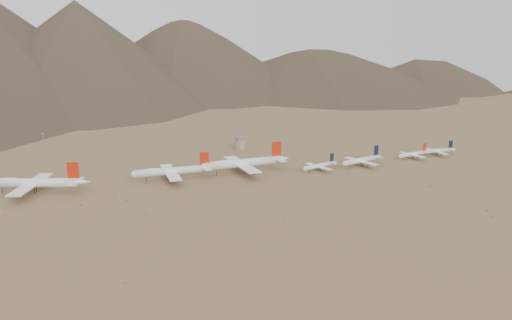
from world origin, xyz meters
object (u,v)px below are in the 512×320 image
object	(u,v)px
widebody_centre	(172,171)
control_tower	(239,143)
widebody_west	(33,183)
narrowbody_b	(362,160)
narrowbody_a	(320,166)
widebody_east	(243,163)

from	to	relation	value
widebody_centre	control_tower	xyz separation A→B (m)	(81.80, 86.71, -1.37)
widebody_west	narrowbody_b	xyz separation A→B (m)	(252.82, -10.92, -2.50)
narrowbody_a	widebody_centre	bearing A→B (deg)	155.88
narrowbody_a	control_tower	xyz separation A→B (m)	(-35.09, 100.47, 1.32)
narrowbody_a	control_tower	world-z (taller)	narrowbody_a
widebody_west	widebody_centre	bearing A→B (deg)	19.72
widebody_centre	narrowbody_a	world-z (taller)	widebody_centre
narrowbody_b	widebody_centre	bearing A→B (deg)	160.07
narrowbody_b	narrowbody_a	bearing A→B (deg)	166.47
widebody_east	control_tower	bearing A→B (deg)	71.06
widebody_centre	narrowbody_b	size ratio (longest dim) A/B	1.44
widebody_east	narrowbody_a	distance (m)	62.00
widebody_west	narrowbody_b	size ratio (longest dim) A/B	1.55
narrowbody_a	narrowbody_b	xyz separation A→B (m)	(40.15, 1.31, 0.98)
widebody_east	narrowbody_a	xyz separation A→B (m)	(60.01, -15.12, -3.79)
widebody_east	narrowbody_b	xyz separation A→B (m)	(100.16, -13.81, -2.81)
narrowbody_a	widebody_east	bearing A→B (deg)	148.44
widebody_west	widebody_centre	xyz separation A→B (m)	(95.78, 1.52, -0.79)
widebody_east	narrowbody_b	world-z (taller)	widebody_east
widebody_centre	narrowbody_b	distance (m)	157.54
control_tower	widebody_west	bearing A→B (deg)	-153.58
widebody_east	narrowbody_b	distance (m)	101.15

